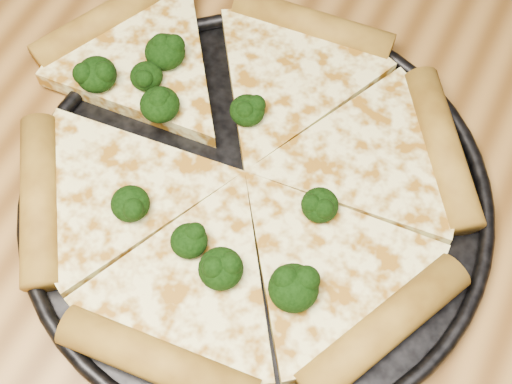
% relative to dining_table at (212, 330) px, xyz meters
% --- Properties ---
extents(dining_table, '(1.20, 0.90, 0.75)m').
position_rel_dining_table_xyz_m(dining_table, '(0.00, 0.00, 0.00)').
color(dining_table, olive).
rests_on(dining_table, ground).
extents(pizza_pan, '(0.35, 0.35, 0.02)m').
position_rel_dining_table_xyz_m(pizza_pan, '(-0.00, 0.08, 0.10)').
color(pizza_pan, black).
rests_on(pizza_pan, dining_table).
extents(pizza, '(0.39, 0.34, 0.03)m').
position_rel_dining_table_xyz_m(pizza, '(-0.02, 0.09, 0.11)').
color(pizza, '#FFF79C').
rests_on(pizza, pizza_pan).
extents(broccoli_florets, '(0.25, 0.18, 0.03)m').
position_rel_dining_table_xyz_m(broccoli_florets, '(-0.05, 0.08, 0.12)').
color(broccoli_florets, black).
rests_on(broccoli_florets, pizza).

